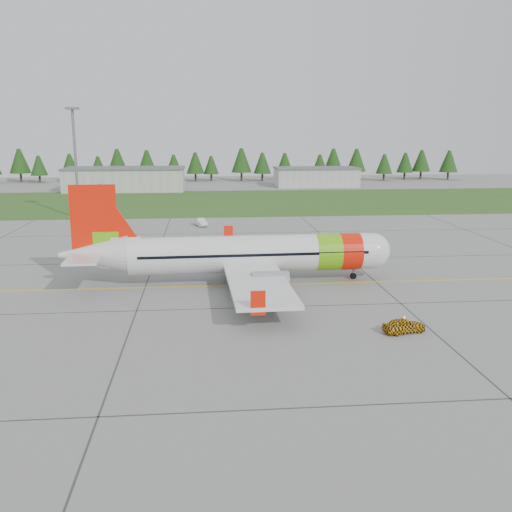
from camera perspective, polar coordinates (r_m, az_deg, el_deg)
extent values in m
plane|color=gray|center=(54.13, 4.19, -5.05)|extent=(320.00, 320.00, 0.00)
cylinder|color=silver|center=(61.80, -0.26, 0.23)|extent=(26.69, 4.74, 3.99)
sphere|color=silver|center=(64.67, 11.52, 0.53)|extent=(3.99, 3.99, 3.99)
cone|color=silver|center=(62.12, -15.91, 0.15)|extent=(7.27, 4.19, 3.99)
cube|color=black|center=(64.70, 11.80, 0.84)|extent=(1.71, 2.70, 0.57)
cylinder|color=#63B20D|center=(63.26, 7.12, 0.42)|extent=(2.77, 4.14, 4.07)
cylinder|color=red|center=(63.89, 9.26, 0.47)|extent=(2.36, 4.13, 4.07)
cube|color=silver|center=(61.99, -0.73, -0.80)|extent=(6.55, 32.87, 0.37)
cube|color=red|center=(77.66, -2.78, 2.31)|extent=(1.23, 0.22, 2.05)
cube|color=red|center=(46.13, 0.20, -4.73)|extent=(1.23, 0.22, 2.05)
cylinder|color=gray|center=(67.74, 0.05, -0.14)|extent=(3.74, 2.25, 2.15)
cylinder|color=gray|center=(56.91, 1.43, -2.59)|extent=(3.74, 2.25, 2.15)
cube|color=red|center=(61.48, -15.91, 3.28)|extent=(4.71, 0.50, 7.77)
cube|color=#63B20D|center=(61.69, -14.76, 1.25)|extent=(2.67, 0.50, 2.45)
cube|color=silver|center=(62.15, -16.39, 0.37)|extent=(3.60, 11.85, 0.22)
cylinder|color=slate|center=(64.61, 9.71, -1.65)|extent=(0.18, 0.18, 1.43)
cylinder|color=black|center=(64.69, 9.70, -1.96)|extent=(0.70, 0.31, 0.70)
cylinder|color=slate|center=(64.92, -1.89, -1.17)|extent=(0.22, 0.22, 1.94)
cylinder|color=black|center=(64.99, -2.25, -1.56)|extent=(1.08, 0.49, 1.06)
cylinder|color=slate|center=(59.39, -1.40, -2.46)|extent=(0.22, 0.22, 1.94)
cylinder|color=black|center=(59.47, -1.80, -2.88)|extent=(1.08, 0.49, 1.06)
imported|color=#FAAE0D|center=(48.21, 14.65, -5.42)|extent=(1.51, 1.67, 3.56)
imported|color=silver|center=(99.64, -5.56, 4.17)|extent=(1.75, 1.70, 4.07)
cube|color=#30561E|center=(134.17, -1.56, 5.47)|extent=(320.00, 50.00, 0.03)
cube|color=gold|center=(61.71, 2.97, -2.82)|extent=(120.00, 0.25, 0.02)
cube|color=#A8A8A3|center=(162.85, -12.92, 7.44)|extent=(32.00, 14.00, 6.00)
cube|color=#A8A8A3|center=(172.77, 6.01, 7.82)|extent=(24.00, 12.00, 5.20)
cylinder|color=slate|center=(111.55, -17.57, 8.65)|extent=(0.50, 0.50, 20.00)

